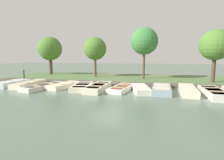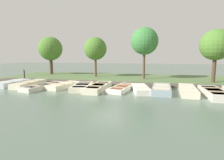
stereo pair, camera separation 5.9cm
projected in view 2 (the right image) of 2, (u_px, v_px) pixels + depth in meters
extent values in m
plane|color=#566B5B|center=(106.00, 87.00, 13.80)|extent=(80.00, 80.00, 0.00)
cube|color=#567042|center=(118.00, 78.00, 18.61)|extent=(8.00, 24.00, 0.16)
cube|color=#51473D|center=(111.00, 83.00, 15.22)|extent=(1.30, 22.31, 0.18)
cube|color=#B2BCC1|center=(13.00, 83.00, 14.52)|extent=(2.89, 1.46, 0.41)
cube|color=teal|center=(13.00, 81.00, 14.49)|extent=(2.36, 1.15, 0.03)
cube|color=beige|center=(7.00, 82.00, 13.99)|extent=(0.38, 1.12, 0.03)
cube|color=beige|center=(18.00, 80.00, 14.98)|extent=(0.38, 1.12, 0.03)
cube|color=beige|center=(30.00, 84.00, 14.21)|extent=(3.31, 1.04, 0.39)
cube|color=beige|center=(29.00, 82.00, 14.18)|extent=(2.71, 0.81, 0.03)
cube|color=tan|center=(24.00, 83.00, 13.58)|extent=(0.34, 0.94, 0.03)
cube|color=tan|center=(34.00, 80.00, 14.78)|extent=(0.34, 0.94, 0.03)
cube|color=beige|center=(44.00, 86.00, 13.34)|extent=(3.74, 1.96, 0.31)
cube|color=#4C709E|center=(44.00, 85.00, 13.32)|extent=(3.05, 1.57, 0.02)
cube|color=tan|center=(36.00, 86.00, 12.72)|extent=(0.60, 1.11, 0.03)
cube|color=tan|center=(50.00, 83.00, 13.92)|extent=(0.60, 1.11, 0.03)
cube|color=beige|center=(64.00, 85.00, 13.71)|extent=(3.12, 1.75, 0.34)
cube|color=beige|center=(64.00, 83.00, 13.69)|extent=(2.55, 1.39, 0.03)
cube|color=tan|center=(59.00, 84.00, 13.18)|extent=(0.52, 1.07, 0.03)
cube|color=tan|center=(68.00, 82.00, 14.18)|extent=(0.52, 1.07, 0.03)
cube|color=beige|center=(82.00, 87.00, 13.09)|extent=(3.23, 1.78, 0.35)
cube|color=teal|center=(82.00, 85.00, 13.07)|extent=(2.64, 1.41, 0.03)
cube|color=beige|center=(80.00, 86.00, 12.49)|extent=(0.51, 1.17, 0.03)
cube|color=beige|center=(84.00, 83.00, 13.64)|extent=(0.51, 1.17, 0.03)
cube|color=beige|center=(98.00, 87.00, 12.69)|extent=(3.58, 1.21, 0.41)
cube|color=#994C33|center=(98.00, 85.00, 12.67)|extent=(2.93, 0.95, 0.03)
cube|color=tan|center=(95.00, 86.00, 12.02)|extent=(0.38, 1.03, 0.03)
cube|color=tan|center=(101.00, 83.00, 13.31)|extent=(0.38, 1.03, 0.03)
cube|color=silver|center=(122.00, 88.00, 12.63)|extent=(3.31, 1.71, 0.30)
cube|color=#994C33|center=(122.00, 86.00, 12.61)|extent=(2.71, 1.36, 0.02)
cube|color=tan|center=(119.00, 87.00, 12.07)|extent=(0.51, 1.05, 0.03)
cube|color=tan|center=(125.00, 85.00, 13.15)|extent=(0.51, 1.05, 0.03)
cube|color=silver|center=(141.00, 89.00, 12.13)|extent=(3.00, 1.59, 0.37)
cube|color=teal|center=(141.00, 87.00, 12.11)|extent=(2.45, 1.26, 0.03)
cube|color=beige|center=(142.00, 88.00, 11.57)|extent=(0.48, 0.95, 0.03)
cube|color=beige|center=(140.00, 85.00, 12.64)|extent=(0.48, 0.95, 0.03)
cube|color=#8C9EA8|center=(162.00, 89.00, 11.97)|extent=(3.27, 1.38, 0.41)
cube|color=beige|center=(162.00, 87.00, 11.94)|extent=(2.68, 1.09, 0.03)
cube|color=beige|center=(162.00, 88.00, 11.36)|extent=(0.39, 1.12, 0.03)
cube|color=beige|center=(162.00, 85.00, 12.51)|extent=(0.39, 1.12, 0.03)
cube|color=beige|center=(188.00, 90.00, 11.58)|extent=(3.37, 1.25, 0.42)
cube|color=#994C33|center=(188.00, 87.00, 11.55)|extent=(2.76, 0.98, 0.03)
cube|color=beige|center=(189.00, 89.00, 10.96)|extent=(0.40, 0.93, 0.03)
cube|color=beige|center=(187.00, 85.00, 12.14)|extent=(0.40, 0.93, 0.03)
cube|color=beige|center=(214.00, 93.00, 10.80)|extent=(3.43, 1.19, 0.41)
cube|color=#6B7F51|center=(214.00, 90.00, 10.77)|extent=(2.81, 0.93, 0.03)
cube|color=tan|center=(218.00, 92.00, 10.14)|extent=(0.36, 1.06, 0.03)
cube|color=tan|center=(211.00, 88.00, 11.39)|extent=(0.36, 1.06, 0.03)
cylinder|color=#47382D|center=(24.00, 76.00, 16.90)|extent=(0.12, 0.12, 1.07)
sphere|color=#47382D|center=(24.00, 70.00, 16.82)|extent=(0.11, 0.11, 0.11)
cylinder|color=#4C3828|center=(51.00, 65.00, 21.77)|extent=(0.39, 0.39, 2.52)
sphere|color=#4C7A2D|center=(50.00, 49.00, 21.48)|extent=(2.89, 2.89, 2.89)
cylinder|color=brown|center=(96.00, 66.00, 19.39)|extent=(0.25, 0.25, 2.54)
sphere|color=#4C7A2D|center=(95.00, 49.00, 19.11)|extent=(2.48, 2.48, 2.48)
cylinder|color=brown|center=(144.00, 65.00, 17.49)|extent=(0.24, 0.24, 3.15)
sphere|color=#3D7F3D|center=(145.00, 41.00, 17.17)|extent=(2.68, 2.68, 2.68)
cylinder|color=#4C3828|center=(214.00, 69.00, 15.13)|extent=(0.31, 0.31, 2.67)
sphere|color=#4C7A2D|center=(216.00, 45.00, 14.84)|extent=(2.62, 2.62, 2.62)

